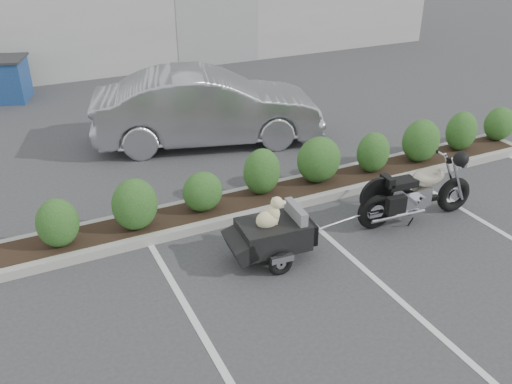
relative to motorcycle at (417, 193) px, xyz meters
name	(u,v)px	position (x,y,z in m)	size (l,w,h in m)	color
ground	(283,278)	(-2.86, -0.51, -0.52)	(90.00, 90.00, 0.00)	#38383A
planter_kerb	(274,197)	(-1.86, 1.69, -0.45)	(12.00, 1.00, 0.15)	#9E9E93
motorcycle	(417,193)	(0.00, 0.00, 0.00)	(2.28, 0.78, 1.31)	black
pet_trailer	(272,233)	(-2.78, 0.02, -0.07)	(1.83, 1.03, 1.08)	black
sedan	(207,107)	(-1.88, 4.93, 0.32)	(1.78, 5.09, 1.68)	#A2A2A8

